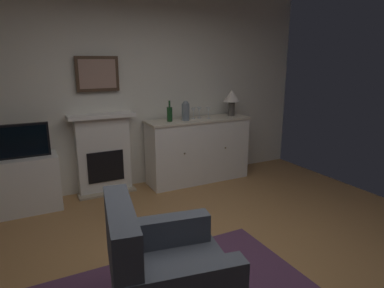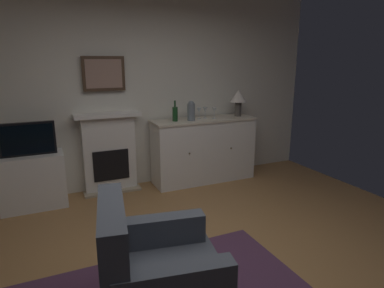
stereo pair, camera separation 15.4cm
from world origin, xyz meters
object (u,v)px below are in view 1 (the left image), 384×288
at_px(armchair, 164,276).
at_px(wine_bottle, 170,114).
at_px(table_lamp, 232,98).
at_px(vase_decorative, 186,111).
at_px(wine_glass_right, 208,110).
at_px(tv_set, 21,141).
at_px(wine_glass_center, 199,110).
at_px(fireplace_unit, 104,154).
at_px(wine_glass_left, 193,111).
at_px(framed_picture, 97,74).
at_px(tv_cabinet, 26,184).
at_px(sideboard_cabinet, 198,150).

bearing_deg(armchair, wine_bottle, 65.52).
height_order(table_lamp, vase_decorative, table_lamp).
bearing_deg(wine_glass_right, tv_set, 179.07).
distance_m(wine_glass_center, tv_set, 2.38).
height_order(table_lamp, wine_glass_right, table_lamp).
xyz_separation_m(wine_bottle, vase_decorative, (0.23, -0.04, 0.03)).
relative_size(table_lamp, wine_bottle, 1.38).
relative_size(fireplace_unit, wine_bottle, 3.79).
bearing_deg(wine_glass_center, wine_glass_left, -168.34).
xyz_separation_m(framed_picture, tv_cabinet, (-0.97, -0.21, -1.27)).
bearing_deg(wine_glass_center, vase_decorative, -162.84).
height_order(table_lamp, wine_bottle, table_lamp).
bearing_deg(tv_set, vase_decorative, -1.14).
xyz_separation_m(sideboard_cabinet, table_lamp, (0.58, 0.00, 0.75)).
xyz_separation_m(framed_picture, wine_glass_left, (1.29, -0.21, -0.54)).
distance_m(fireplace_unit, tv_cabinet, 1.01).
bearing_deg(vase_decorative, wine_glass_right, 0.25).
bearing_deg(fireplace_unit, sideboard_cabinet, -7.40).
bearing_deg(wine_glass_center, tv_cabinet, -179.61).
distance_m(sideboard_cabinet, tv_cabinet, 2.34).
distance_m(fireplace_unit, wine_bottle, 1.06).
height_order(wine_glass_center, armchair, wine_glass_center).
distance_m(table_lamp, wine_glass_left, 0.68).
bearing_deg(wine_glass_right, wine_bottle, 176.36).
height_order(sideboard_cabinet, table_lamp, table_lamp).
distance_m(wine_bottle, wine_glass_right, 0.60).
bearing_deg(tv_set, wine_bottle, -0.06).
bearing_deg(tv_set, wine_glass_right, -0.93).
bearing_deg(fireplace_unit, wine_bottle, -11.69).
xyz_separation_m(table_lamp, wine_bottle, (-1.04, -0.01, -0.17)).
relative_size(sideboard_cabinet, table_lamp, 3.90).
distance_m(tv_cabinet, tv_set, 0.54).
bearing_deg(wine_glass_center, sideboard_cabinet, -137.16).
bearing_deg(armchair, wine_glass_center, 57.05).
relative_size(wine_glass_left, tv_set, 0.27).
xyz_separation_m(wine_glass_right, tv_cabinet, (-2.48, 0.06, -0.73)).
distance_m(framed_picture, wine_glass_center, 1.51).
xyz_separation_m(vase_decorative, tv_set, (-2.11, 0.04, -0.22)).
relative_size(table_lamp, wine_glass_center, 2.42).
distance_m(framed_picture, wine_glass_left, 1.41).
height_order(wine_bottle, vase_decorative, wine_bottle).
relative_size(fireplace_unit, wine_glass_center, 6.67).
bearing_deg(tv_set, wine_glass_center, 0.95).
distance_m(wine_glass_center, tv_cabinet, 2.48).
relative_size(wine_glass_center, wine_glass_right, 1.00).
bearing_deg(wine_glass_right, wine_glass_left, 165.52).
distance_m(framed_picture, armchair, 2.92).
bearing_deg(framed_picture, fireplace_unit, -90.00).
distance_m(wine_bottle, armchair, 2.73).
height_order(vase_decorative, armchair, vase_decorative).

